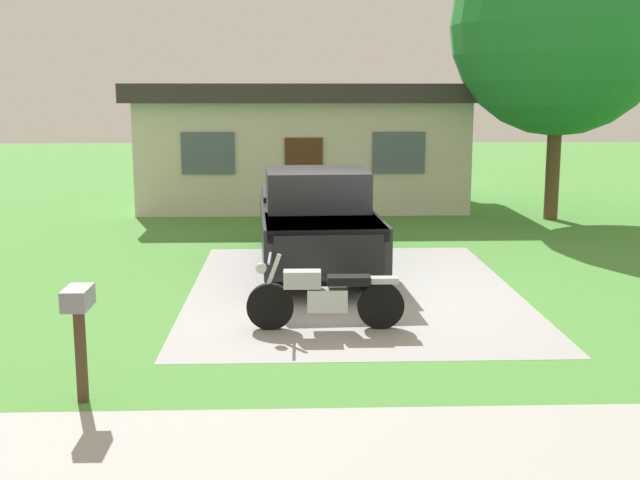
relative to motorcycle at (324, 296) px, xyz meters
The scene contains 8 objects.
ground_plane 2.33m from the motorcycle, 75.54° to the left, with size 80.00×80.00×0.00m, color #4D903B.
driveway_pad 2.33m from the motorcycle, 75.54° to the left, with size 5.43×7.29×0.01m, color #A1A1A1.
sidewalk_strip 3.86m from the motorcycle, 81.46° to the right, with size 36.00×1.80×0.01m, color #A9A9A4.
motorcycle is the anchor object (origin of this frame).
pickup_truck 4.10m from the motorcycle, 90.26° to the left, with size 2.27×5.71×1.90m.
mailbox 3.79m from the motorcycle, 136.15° to the right, with size 0.26×0.48×1.26m.
shade_tree 12.41m from the motorcycle, 56.81° to the left, with size 5.52×5.52×7.68m.
neighbor_house 12.97m from the motorcycle, 90.52° to the left, with size 9.60×5.60×3.50m.
Camera 1 is at (-1.02, -13.07, 3.28)m, focal length 45.02 mm.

